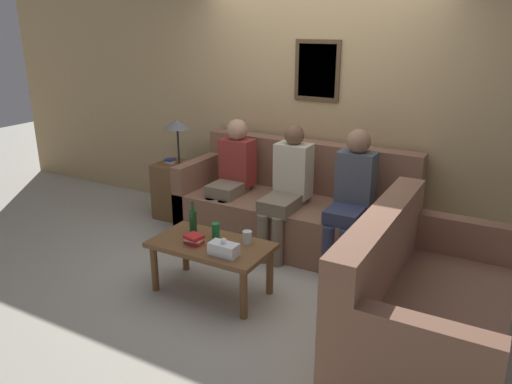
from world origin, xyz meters
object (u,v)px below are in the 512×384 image
object	(u,v)px
person_middle	(287,186)
coffee_table	(211,251)
person_left	(232,173)
couch_side	(421,313)
drinking_glass	(247,237)
person_right	(351,193)
couch_main	(295,211)
wine_bottle	(193,221)

from	to	relation	value
person_middle	coffee_table	bearing A→B (deg)	-99.80
person_left	person_middle	xyz separation A→B (m)	(0.67, -0.08, -0.01)
couch_side	person_middle	distance (m)	1.90
drinking_glass	person_middle	xyz separation A→B (m)	(-0.08, 0.90, 0.17)
coffee_table	person_middle	xyz separation A→B (m)	(0.18, 1.05, 0.29)
person_left	person_right	size ratio (longest dim) A/B	0.97
couch_main	person_right	distance (m)	0.76
couch_main	person_right	size ratio (longest dim) A/B	1.85
wine_bottle	person_left	distance (m)	1.07
drinking_glass	person_left	size ratio (longest dim) A/B	0.08
person_middle	couch_side	bearing A→B (deg)	-35.81
drinking_glass	person_left	xyz separation A→B (m)	(-0.75, 0.98, 0.18)
couch_main	couch_side	world-z (taller)	same
person_middle	wine_bottle	bearing A→B (deg)	-114.10
couch_side	wine_bottle	bearing A→B (deg)	85.82
couch_side	drinking_glass	distance (m)	1.46
person_left	person_middle	distance (m)	0.68
couch_side	person_left	xyz separation A→B (m)	(-2.19, 1.18, 0.34)
couch_main	person_right	world-z (taller)	person_right
drinking_glass	person_middle	size ratio (longest dim) A/B	0.08
couch_side	drinking_glass	world-z (taller)	couch_side
wine_bottle	couch_side	bearing A→B (deg)	-4.18
drinking_glass	coffee_table	bearing A→B (deg)	-150.69
couch_main	wine_bottle	size ratio (longest dim) A/B	8.00
person_middle	couch_main	bearing A→B (deg)	91.73
person_left	couch_side	bearing A→B (deg)	-28.27
coffee_table	drinking_glass	bearing A→B (deg)	29.31
wine_bottle	person_left	bearing A→B (deg)	103.45
couch_side	person_right	bearing A→B (deg)	38.50
person_middle	person_right	size ratio (longest dim) A/B	0.98
coffee_table	person_middle	world-z (taller)	person_middle
coffee_table	person_left	xyz separation A→B (m)	(-0.49, 1.13, 0.30)
person_middle	person_left	bearing A→B (deg)	172.94
couch_side	person_middle	xyz separation A→B (m)	(-1.52, 1.09, 0.33)
wine_bottle	person_right	world-z (taller)	person_right
wine_bottle	person_middle	bearing A→B (deg)	65.90
couch_main	wine_bottle	distance (m)	1.26
wine_bottle	person_middle	xyz separation A→B (m)	(0.43, 0.95, 0.11)
couch_main	coffee_table	size ratio (longest dim) A/B	2.36
couch_side	person_left	size ratio (longest dim) A/B	1.36
coffee_table	wine_bottle	bearing A→B (deg)	158.84
wine_bottle	drinking_glass	world-z (taller)	wine_bottle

